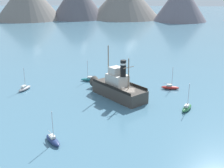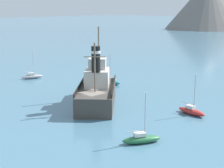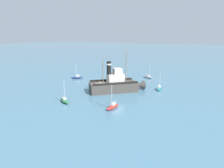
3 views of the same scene
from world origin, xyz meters
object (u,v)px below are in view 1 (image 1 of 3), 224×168
object	(u,v)px
sailboat_grey	(25,88)
sailboat_green	(187,108)
sailboat_red	(170,87)
old_tugboat	(117,88)
sailboat_navy	(53,140)
sailboat_teal	(89,79)

from	to	relation	value
sailboat_grey	sailboat_green	bearing A→B (deg)	-13.23
sailboat_red	old_tugboat	bearing A→B (deg)	-155.56
sailboat_navy	sailboat_red	xyz separation A→B (m)	(19.02, 23.68, 0.00)
sailboat_teal	sailboat_red	size ratio (longest dim) A/B	1.00
sailboat_grey	sailboat_red	distance (m)	31.15
old_tugboat	sailboat_teal	distance (m)	11.73
sailboat_grey	sailboat_navy	distance (m)	23.77
sailboat_grey	sailboat_navy	bearing A→B (deg)	-59.78
sailboat_teal	sailboat_navy	distance (m)	27.85
sailboat_navy	sailboat_green	world-z (taller)	same
old_tugboat	sailboat_red	world-z (taller)	old_tugboat
old_tugboat	sailboat_teal	bearing A→B (deg)	127.43
sailboat_navy	sailboat_green	bearing A→B (deg)	31.82
sailboat_navy	sailboat_green	xyz separation A→B (m)	(20.72, 12.86, 0.00)
sailboat_red	sailboat_green	bearing A→B (deg)	-81.06
sailboat_teal	sailboat_green	size ratio (longest dim) A/B	1.00
sailboat_navy	sailboat_red	distance (m)	30.37
sailboat_green	sailboat_red	bearing A→B (deg)	98.94
sailboat_teal	sailboat_red	xyz separation A→B (m)	(18.27, -4.17, 0.00)
sailboat_teal	sailboat_green	distance (m)	24.97
sailboat_teal	sailboat_red	bearing A→B (deg)	-12.85
sailboat_teal	sailboat_green	bearing A→B (deg)	-36.89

